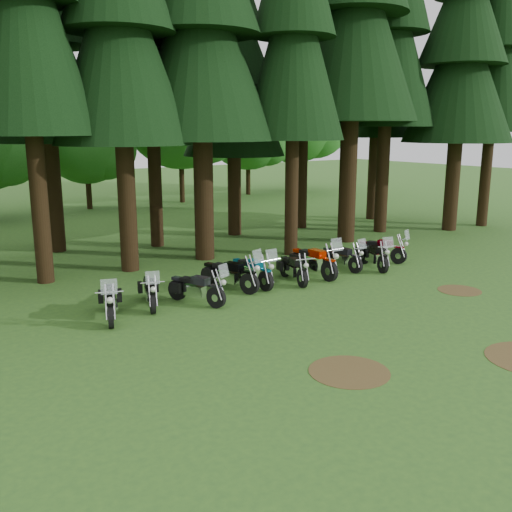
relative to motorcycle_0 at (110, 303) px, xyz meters
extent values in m
plane|color=#2E5821|center=(5.92, -4.45, -0.48)|extent=(120.00, 120.00, 0.00)
cylinder|color=black|center=(-0.36, 5.06, 2.52)|extent=(0.58, 0.58, 5.99)
cone|color=black|center=(-0.36, 5.06, 8.26)|extent=(4.32, 4.32, 7.49)
cylinder|color=black|center=(2.72, 4.96, 2.31)|extent=(0.66, 0.66, 5.57)
cone|color=black|center=(2.72, 4.96, 7.64)|extent=(4.95, 4.95, 6.96)
cylinder|color=black|center=(5.99, 5.00, 2.37)|extent=(0.77, 0.77, 5.70)
cone|color=black|center=(5.99, 5.00, 7.83)|extent=(5.81, 5.81, 7.12)
cylinder|color=black|center=(9.36, 3.58, 2.38)|extent=(0.55, 0.55, 5.71)
cone|color=black|center=(9.36, 3.58, 7.85)|extent=(4.15, 4.15, 7.14)
cylinder|color=black|center=(13.29, 4.32, 2.83)|extent=(0.80, 0.80, 6.62)
cone|color=black|center=(13.29, 4.32, 9.17)|extent=(5.98, 5.98, 8.27)
cylinder|color=black|center=(16.54, 5.16, 2.70)|extent=(0.64, 0.64, 6.35)
cone|color=black|center=(16.54, 5.16, 8.78)|extent=(4.79, 4.79, 7.93)
cylinder|color=black|center=(19.86, 3.38, 2.23)|extent=(0.72, 0.72, 5.41)
cone|color=black|center=(19.86, 3.38, 7.42)|extent=(5.44, 5.44, 6.77)
cone|color=black|center=(19.86, 3.38, 10.61)|extent=(4.35, 4.35, 5.71)
cylinder|color=black|center=(22.44, 3.18, 2.54)|extent=(0.57, 0.57, 6.03)
cone|color=black|center=(22.44, 3.18, 8.31)|extent=(4.25, 4.25, 7.54)
cylinder|color=black|center=(1.54, 9.95, 2.30)|extent=(0.65, 0.65, 5.55)
cone|color=black|center=(1.54, 9.95, 7.62)|extent=(4.85, 4.85, 6.94)
cylinder|color=black|center=(5.55, 8.49, 2.28)|extent=(0.58, 0.58, 5.52)
cone|color=black|center=(5.55, 8.49, 7.57)|extent=(4.35, 4.35, 6.90)
cylinder|color=black|center=(9.96, 8.80, 1.87)|extent=(0.66, 0.66, 4.70)
cone|color=black|center=(9.96, 8.80, 6.37)|extent=(4.94, 4.94, 5.87)
cone|color=black|center=(9.96, 8.80, 9.14)|extent=(3.95, 3.95, 4.96)
cylinder|color=black|center=(14.00, 8.41, 2.30)|extent=(0.53, 0.53, 5.56)
cone|color=black|center=(14.00, 8.41, 7.64)|extent=(3.94, 3.94, 6.95)
cone|color=black|center=(14.00, 8.41, 10.92)|extent=(3.15, 3.15, 5.87)
cylinder|color=black|center=(19.29, 8.34, 2.35)|extent=(0.61, 0.61, 5.65)
cone|color=black|center=(19.29, 8.34, 7.76)|extent=(4.59, 4.59, 7.06)
cone|color=black|center=(19.29, 8.34, 11.10)|extent=(3.67, 3.67, 5.96)
sphere|color=#236E20|center=(1.96, 20.18, 3.60)|extent=(4.25, 4.25, 4.25)
cylinder|color=black|center=(7.24, 22.05, 0.76)|extent=(0.36, 0.36, 2.47)
sphere|color=#236E20|center=(7.24, 22.05, 4.05)|extent=(5.76, 5.76, 5.76)
sphere|color=#236E20|center=(8.23, 21.39, 3.47)|extent=(4.12, 4.12, 4.12)
cylinder|color=black|center=(13.84, 21.52, 1.28)|extent=(0.36, 0.36, 3.52)
sphere|color=#236E20|center=(13.84, 21.52, 5.98)|extent=(8.21, 8.21, 8.21)
sphere|color=#236E20|center=(15.25, 20.58, 5.16)|extent=(5.87, 5.87, 5.87)
cylinder|color=black|center=(20.46, 22.77, 0.99)|extent=(0.36, 0.36, 2.94)
sphere|color=#236E20|center=(20.46, 22.77, 4.91)|extent=(6.86, 6.86, 6.86)
sphere|color=#236E20|center=(21.64, 21.99, 4.23)|extent=(4.90, 4.90, 4.90)
cylinder|color=black|center=(25.01, 22.63, 1.28)|extent=(0.36, 0.36, 3.52)
sphere|color=#236E20|center=(25.01, 22.63, 5.97)|extent=(8.20, 8.20, 8.20)
sphere|color=#236E20|center=(26.42, 21.69, 5.15)|extent=(5.86, 5.86, 5.86)
cylinder|color=#4C3D1E|center=(2.92, -6.45, -0.47)|extent=(1.80, 1.80, 0.01)
cylinder|color=#4C3D1E|center=(10.42, -3.95, -0.47)|extent=(1.40, 1.40, 0.01)
cylinder|color=black|center=(-0.27, -0.72, -0.14)|extent=(0.37, 0.67, 0.66)
cylinder|color=black|center=(0.28, 0.74, -0.14)|extent=(0.37, 0.67, 0.66)
cube|color=silver|center=(0.02, 0.06, -0.05)|extent=(0.52, 0.76, 0.34)
cube|color=black|center=(-0.06, -0.16, 0.31)|extent=(0.48, 0.63, 0.24)
cube|color=black|center=(0.11, 0.28, 0.27)|extent=(0.48, 0.63, 0.12)
cube|color=silver|center=(-0.38, -1.00, 0.75)|extent=(0.44, 0.27, 0.40)
cylinder|color=black|center=(1.16, -0.26, -0.17)|extent=(0.33, 0.63, 0.62)
cylinder|color=black|center=(1.64, 1.11, -0.17)|extent=(0.33, 0.63, 0.62)
cube|color=silver|center=(1.42, 0.47, -0.08)|extent=(0.46, 0.71, 0.32)
cube|color=black|center=(1.35, 0.27, 0.25)|extent=(0.44, 0.58, 0.22)
cube|color=black|center=(1.49, 0.67, 0.22)|extent=(0.44, 0.58, 0.11)
cube|color=silver|center=(1.07, -0.53, 0.67)|extent=(0.41, 0.24, 0.37)
cylinder|color=black|center=(2.93, -0.87, -0.16)|extent=(0.36, 0.65, 0.64)
cylinder|color=black|center=(2.37, 0.53, -0.16)|extent=(0.36, 0.65, 0.64)
cube|color=silver|center=(2.63, -0.12, -0.07)|extent=(0.50, 0.73, 0.33)
cube|color=#222228|center=(2.72, -0.33, 0.28)|extent=(0.47, 0.60, 0.23)
cube|color=black|center=(2.55, 0.09, 0.24)|extent=(0.47, 0.60, 0.12)
cube|color=silver|center=(3.04, -1.14, 0.71)|extent=(0.42, 0.26, 0.38)
cylinder|color=black|center=(4.55, -0.27, -0.13)|extent=(0.37, 0.71, 0.70)
cylinder|color=black|center=(4.00, 1.28, -0.13)|extent=(0.37, 0.71, 0.70)
cube|color=silver|center=(4.26, 0.56, -0.03)|extent=(0.53, 0.80, 0.36)
cube|color=black|center=(4.34, 0.32, 0.35)|extent=(0.49, 0.66, 0.25)
cube|color=black|center=(4.18, 0.79, 0.31)|extent=(0.49, 0.66, 0.13)
cube|color=silver|center=(4.66, -0.57, 0.82)|extent=(0.46, 0.27, 0.42)
cylinder|color=black|center=(5.20, -0.27, -0.14)|extent=(0.16, 0.68, 0.68)
cylinder|color=black|center=(5.16, 1.32, -0.14)|extent=(0.16, 0.68, 0.68)
cube|color=silver|center=(5.18, 0.57, -0.05)|extent=(0.31, 0.73, 0.35)
cube|color=#065172|center=(5.18, 0.34, 0.32)|extent=(0.32, 0.57, 0.25)
cube|color=black|center=(5.17, 0.81, 0.28)|extent=(0.32, 0.57, 0.12)
cube|color=silver|center=(5.21, -0.58, 0.77)|extent=(0.43, 0.14, 0.41)
cylinder|color=black|center=(6.44, -0.66, -0.16)|extent=(0.30, 0.65, 0.64)
cylinder|color=black|center=(6.83, 0.79, -0.16)|extent=(0.30, 0.65, 0.64)
cube|color=silver|center=(6.65, 0.12, -0.07)|extent=(0.44, 0.73, 0.33)
cube|color=black|center=(6.59, -0.10, 0.28)|extent=(0.42, 0.59, 0.23)
cube|color=black|center=(6.71, 0.33, 0.24)|extent=(0.42, 0.59, 0.12)
cylinder|color=black|center=(7.72, -0.59, -0.11)|extent=(0.16, 0.74, 0.74)
cylinder|color=black|center=(7.73, 1.14, -0.11)|extent=(0.16, 0.74, 0.74)
cube|color=silver|center=(7.72, 0.33, -0.01)|extent=(0.32, 0.78, 0.38)
cube|color=#B71800|center=(7.72, 0.08, 0.39)|extent=(0.34, 0.62, 0.27)
cube|color=black|center=(7.73, 0.59, 0.35)|extent=(0.34, 0.62, 0.13)
cube|color=silver|center=(7.72, -0.92, 0.89)|extent=(0.47, 0.14, 0.44)
cylinder|color=black|center=(9.28, -0.30, -0.17)|extent=(0.16, 0.62, 0.62)
cylinder|color=black|center=(9.22, 1.15, -0.17)|extent=(0.16, 0.62, 0.62)
cube|color=silver|center=(9.24, 0.47, -0.08)|extent=(0.29, 0.67, 0.32)
cube|color=black|center=(9.25, 0.26, 0.26)|extent=(0.30, 0.53, 0.23)
cube|color=black|center=(9.24, 0.69, 0.22)|extent=(0.30, 0.53, 0.11)
cube|color=silver|center=(9.29, -0.58, 0.67)|extent=(0.40, 0.14, 0.37)
cylinder|color=black|center=(10.11, -0.88, -0.15)|extent=(0.35, 0.66, 0.66)
cylinder|color=black|center=(10.62, 0.58, -0.15)|extent=(0.35, 0.66, 0.66)
cube|color=silver|center=(10.39, -0.10, -0.06)|extent=(0.49, 0.75, 0.34)
cube|color=black|center=(10.31, -0.32, 0.30)|extent=(0.46, 0.61, 0.24)
cube|color=black|center=(10.46, 0.11, 0.26)|extent=(0.46, 0.61, 0.12)
cube|color=silver|center=(10.02, -1.16, 0.73)|extent=(0.43, 0.26, 0.39)
cylinder|color=black|center=(11.73, -0.23, -0.16)|extent=(0.36, 0.65, 0.64)
cylinder|color=black|center=(11.19, 1.19, -0.16)|extent=(0.36, 0.65, 0.64)
cube|color=silver|center=(11.44, 0.53, -0.07)|extent=(0.50, 0.74, 0.33)
cube|color=#6A000C|center=(11.52, 0.32, 0.28)|extent=(0.47, 0.61, 0.23)
cube|color=black|center=(11.36, 0.73, 0.24)|extent=(0.47, 0.61, 0.12)
cube|color=silver|center=(11.83, -0.50, 0.71)|extent=(0.43, 0.26, 0.39)
camera|label=1|loc=(-5.52, -14.75, 4.77)|focal=40.00mm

